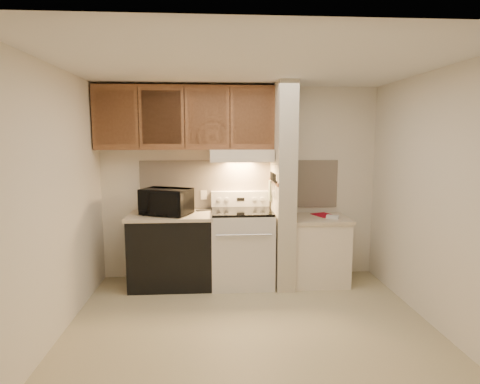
{
  "coord_description": "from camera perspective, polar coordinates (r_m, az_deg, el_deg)",
  "views": [
    {
      "loc": [
        -0.35,
        -3.74,
        1.85
      ],
      "look_at": [
        -0.05,
        0.75,
        1.23
      ],
      "focal_mm": 30.0,
      "sensor_mm": 36.0,
      "label": 1
    }
  ],
  "objects": [
    {
      "name": "knife_handle_a",
      "position": [
        4.75,
        5.02,
        1.96
      ],
      "size": [
        0.02,
        0.02,
        0.1
      ],
      "primitive_type": "cylinder",
      "color": "black",
      "rests_on": "knife_strip"
    },
    {
      "name": "range_display",
      "position": [
        5.21,
        0.08,
        -1.04
      ],
      "size": [
        0.1,
        0.01,
        0.04
      ],
      "primitive_type": "cube",
      "color": "black",
      "rests_on": "range_backguard"
    },
    {
      "name": "floor",
      "position": [
        4.19,
        1.47,
        -18.44
      ],
      "size": [
        3.6,
        3.6,
        0.0
      ],
      "primitive_type": "plane",
      "color": "#C3B790",
      "rests_on": "ground"
    },
    {
      "name": "oven_mitt",
      "position": [
        5.16,
        4.34,
        0.21
      ],
      "size": [
        0.03,
        0.11,
        0.26
      ],
      "primitive_type": "cube",
      "color": "gray",
      "rests_on": "partition_pillar"
    },
    {
      "name": "knife_blade_d",
      "position": [
        5.03,
        4.52,
        0.57
      ],
      "size": [
        0.01,
        0.04,
        0.16
      ],
      "primitive_type": "cube",
      "color": "silver",
      "rests_on": "knife_strip"
    },
    {
      "name": "knife_strip",
      "position": [
        4.92,
        4.83,
        1.59
      ],
      "size": [
        0.02,
        0.42,
        0.04
      ],
      "primitive_type": "cube",
      "color": "black",
      "rests_on": "partition_pillar"
    },
    {
      "name": "range_hood",
      "position": [
        5.04,
        0.18,
        5.23
      ],
      "size": [
        0.78,
        0.44,
        0.15
      ],
      "primitive_type": "cube",
      "color": "white",
      "rests_on": "upper_cabinets"
    },
    {
      "name": "wall_back",
      "position": [
        5.28,
        0.01,
        1.28
      ],
      "size": [
        3.6,
        2.5,
        0.02
      ],
      "primitive_type": "cube",
      "rotation": [
        1.57,
        0.0,
        0.0
      ],
      "color": "silver",
      "rests_on": "floor"
    },
    {
      "name": "wall_right",
      "position": [
        4.36,
        25.83,
        -0.92
      ],
      "size": [
        0.02,
        3.0,
        2.5
      ],
      "primitive_type": "cube",
      "color": "silver",
      "rests_on": "floor"
    },
    {
      "name": "knife_blade_c",
      "position": [
        4.94,
        4.67,
        0.21
      ],
      "size": [
        0.01,
        0.04,
        0.2
      ],
      "primitive_type": "cube",
      "color": "silver",
      "rests_on": "knife_strip"
    },
    {
      "name": "partition_pillar",
      "position": [
        5.0,
        6.12,
        0.86
      ],
      "size": [
        0.22,
        0.7,
        2.5
      ],
      "primitive_type": "cube",
      "color": "beige",
      "rests_on": "floor"
    },
    {
      "name": "cab_gap_a",
      "position": [
        4.99,
        -14.26,
        10.26
      ],
      "size": [
        0.01,
        0.01,
        0.73
      ],
      "primitive_type": "cube",
      "color": "black",
      "rests_on": "upper_cabinets"
    },
    {
      "name": "cab_door_c",
      "position": [
        4.91,
        -4.67,
        10.51
      ],
      "size": [
        0.46,
        0.01,
        0.63
      ],
      "primitive_type": "cube",
      "color": "brown",
      "rests_on": "upper_cabinets"
    },
    {
      "name": "cab_door_b",
      "position": [
        4.95,
        -11.1,
        10.37
      ],
      "size": [
        0.46,
        0.01,
        0.63
      ],
      "primitive_type": "cube",
      "color": "brown",
      "rests_on": "upper_cabinets"
    },
    {
      "name": "wall_left",
      "position": [
        4.05,
        -24.72,
        -1.45
      ],
      "size": [
        0.02,
        3.0,
        2.5
      ],
      "primitive_type": "cube",
      "color": "silver",
      "rests_on": "floor"
    },
    {
      "name": "hood_lip",
      "position": [
        4.83,
        0.35,
        4.59
      ],
      "size": [
        0.78,
        0.04,
        0.06
      ],
      "primitive_type": "cube",
      "color": "white",
      "rests_on": "range_hood"
    },
    {
      "name": "range_knob_left_outer",
      "position": [
        5.2,
        -3.0,
        -1.07
      ],
      "size": [
        0.05,
        0.02,
        0.05
      ],
      "primitive_type": "cylinder",
      "rotation": [
        1.57,
        0.0,
        0.0
      ],
      "color": "silver",
      "rests_on": "range_backguard"
    },
    {
      "name": "right_cab_base",
      "position": [
        5.27,
        10.97,
        -8.27
      ],
      "size": [
        0.7,
        0.6,
        0.81
      ],
      "primitive_type": "cube",
      "color": "white",
      "rests_on": "floor"
    },
    {
      "name": "knife_blade_e",
      "position": [
        5.08,
        4.43,
        0.53
      ],
      "size": [
        0.01,
        0.04,
        0.18
      ],
      "primitive_type": "cube",
      "color": "silver",
      "rests_on": "knife_strip"
    },
    {
      "name": "range_body",
      "position": [
        5.1,
        0.27,
        -8.02
      ],
      "size": [
        0.76,
        0.65,
        0.92
      ],
      "primitive_type": "cube",
      "color": "silver",
      "rests_on": "floor"
    },
    {
      "name": "range_knob_right_outer",
      "position": [
        5.23,
        3.15,
        -1.01
      ],
      "size": [
        0.05,
        0.02,
        0.05
      ],
      "primitive_type": "cylinder",
      "rotation": [
        1.57,
        0.0,
        0.0
      ],
      "color": "silver",
      "rests_on": "range_backguard"
    },
    {
      "name": "oven_handle",
      "position": [
        4.69,
        0.59,
        -6.15
      ],
      "size": [
        0.65,
        0.02,
        0.02
      ],
      "primitive_type": "cylinder",
      "rotation": [
        0.0,
        1.57,
        0.0
      ],
      "color": "silver",
      "rests_on": "range_body"
    },
    {
      "name": "range_knob_left_inner",
      "position": [
        5.2,
        -1.89,
        -1.06
      ],
      "size": [
        0.05,
        0.02,
        0.05
      ],
      "primitive_type": "cylinder",
      "rotation": [
        1.57,
        0.0,
        0.0
      ],
      "color": "silver",
      "rests_on": "range_backguard"
    },
    {
      "name": "oven_window",
      "position": [
        4.79,
        0.55,
        -8.6
      ],
      "size": [
        0.5,
        0.01,
        0.3
      ],
      "primitive_type": "cube",
      "color": "black",
      "rests_on": "range_body"
    },
    {
      "name": "dishwasher_front",
      "position": [
        5.13,
        -9.69,
        -8.33
      ],
      "size": [
        1.0,
        0.63,
        0.87
      ],
      "primitive_type": "cube",
      "color": "black",
      "rests_on": "floor"
    },
    {
      "name": "teal_jar",
      "position": [
        5.22,
        -9.04,
        -2.17
      ],
      "size": [
        0.1,
        0.1,
        0.09
      ],
      "primitive_type": "cylinder",
      "rotation": [
        0.0,
        0.0,
        0.28
      ],
      "color": "#27695C",
      "rests_on": "left_countertop"
    },
    {
      "name": "outlet",
      "position": [
        5.27,
        -5.19,
        -0.42
      ],
      "size": [
        0.08,
        0.01,
        0.12
      ],
      "primitive_type": "cube",
      "color": "white",
      "rests_on": "backsplash"
    },
    {
      "name": "cab_gap_c",
      "position": [
        4.91,
        -1.44,
        10.53
      ],
      "size": [
        0.01,
        0.01,
        0.73
      ],
      "primitive_type": "cube",
      "color": "black",
      "rests_on": "upper_cabinets"
    },
    {
      "name": "spoon_rest",
      "position": [
        5.19,
        -5.19,
        -2.6
      ],
      "size": [
        0.2,
        0.12,
        0.01
      ],
      "primitive_type": "cube",
      "rotation": [
        0.0,
        0.0,
        0.34
      ],
      "color": "black",
      "rests_on": "left_countertop"
    },
    {
      "name": "ceiling",
      "position": [
        3.81,
        1.61,
        17.6
      ],
      "size": [
        3.6,
        3.6,
        0.0
      ],
      "primitive_type": "plane",
      "rotation": [
        3.14,
        0.0,
        0.0
      ],
      "color": "white",
      "rests_on": "wall_back"
    },
    {
      "name": "range_backguard",
      "position": [
        5.25,
        0.05,
        -0.97
      ],
      "size": [
        0.76,
        0.08,
        0.2
      ],
      "primitive_type": "cube",
      "color": "silver",
      "rests_on": "range_body"
    },
    {
      "name": "red_folder",
      "position": [
        5.28,
        11.87,
        -3.23
      ],
      "size": [
        0.31,
        0.35,
        0.01
      ],
      "primitive_type": "cube",
      "rotation": [
        0.0,
        0.0,
        0.37
      ],
      "color": "#A60A1C",
      "rests_on": "right_countertop"
    },
    {
      "name": "left_countertop",
      "position": [
        5.02,
        -9.81,
        -3.34
      ],
      "size": [
        1.04,
        0.67,
        0.04
      ],
      "primitive_type": "cube",
      "color": "beige",
      "rests_on": "dishwasher_front"
    },
    {
      "name": "white_box",
      "position": [
        5.11,
        13.03,
        -3.48
      ],
      "size": [
        0.18,
        0.15,
        0.04
      ],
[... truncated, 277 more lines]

